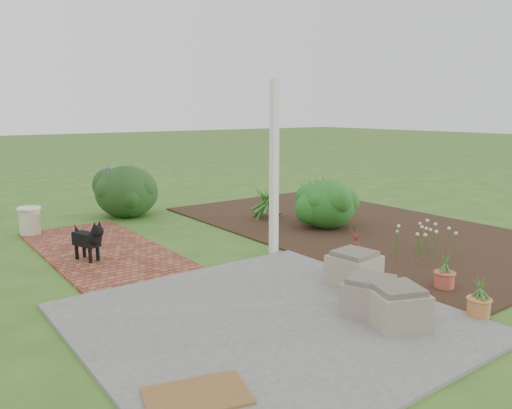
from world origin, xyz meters
TOP-DOWN VIEW (x-y plane):
  - ground at (0.00, 0.00)m, footprint 80.00×80.00m
  - concrete_patio at (-1.25, -1.75)m, footprint 3.50×3.50m
  - brick_path at (-1.70, 1.75)m, footprint 1.60×3.50m
  - garden_bed at (2.50, 0.50)m, footprint 4.00×7.00m
  - veranda_post at (0.30, 0.10)m, footprint 0.10×0.10m
  - stone_trough_near at (-0.32, -2.59)m, footprint 0.65×0.65m
  - stone_trough_mid at (-0.32, -2.26)m, footprint 0.64×0.64m
  - stone_trough_far at (0.21, -1.55)m, footprint 0.57×0.57m
  - coir_doormat at (-2.51, -2.55)m, footprint 0.84×0.66m
  - black_dog at (-2.03, 1.23)m, footprint 0.32×0.59m
  - cream_ceramic_urn at (-2.34, 3.31)m, footprint 0.43×0.43m
  - evergreen_shrub at (2.03, 0.78)m, footprint 1.35×1.35m
  - agapanthus_clump_back at (2.46, 1.36)m, footprint 1.30×1.30m
  - agapanthus_clump_front at (1.64, 2.01)m, footprint 1.10×1.10m
  - pink_flower_patch at (1.85, -1.39)m, footprint 0.94×0.94m
  - terracotta_pot_bronze at (0.52, -1.29)m, footprint 0.37×0.37m
  - terracotta_pot_small_left at (0.98, -2.26)m, footprint 0.28×0.28m
  - terracotta_pot_small_right at (0.52, -2.96)m, footprint 0.25×0.25m
  - purple_flowering_bush at (-0.40, 3.88)m, footprint 1.62×1.62m

SIDE VIEW (x-z plane):
  - ground at x=0.00m, z-range 0.00..0.00m
  - garden_bed at x=2.50m, z-range 0.00..0.03m
  - concrete_patio at x=-1.25m, z-range 0.00..0.04m
  - brick_path at x=-1.70m, z-range 0.00..0.04m
  - coir_doormat at x=-2.51m, z-range 0.04..0.06m
  - terracotta_pot_small_left at x=0.98m, z-range 0.03..0.22m
  - terracotta_pot_small_right at x=0.52m, z-range 0.03..0.22m
  - terracotta_pot_bronze at x=0.52m, z-range 0.03..0.28m
  - stone_trough_mid at x=-0.32m, z-range 0.04..0.37m
  - stone_trough_near at x=-0.32m, z-range 0.04..0.37m
  - stone_trough_far at x=0.21m, z-range 0.04..0.38m
  - cream_ceramic_urn at x=-2.34m, z-range 0.04..0.48m
  - pink_flower_patch at x=1.85m, z-range 0.03..0.58m
  - black_dog at x=-2.03m, z-range 0.09..0.61m
  - agapanthus_clump_front at x=1.64m, z-range 0.03..0.77m
  - evergreen_shrub at x=2.03m, z-range 0.03..0.90m
  - purple_flowering_bush at x=-0.40m, z-range 0.00..1.04m
  - agapanthus_clump_back at x=2.46m, z-range 0.03..1.02m
  - veranda_post at x=0.30m, z-range 0.00..2.50m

